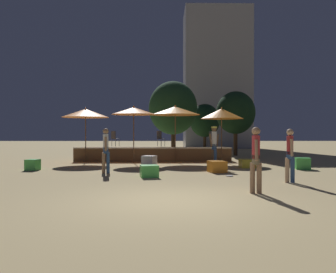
{
  "coord_description": "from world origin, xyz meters",
  "views": [
    {
      "loc": [
        -0.17,
        -7.49,
        1.54
      ],
      "look_at": [
        0.0,
        5.73,
        1.42
      ],
      "focal_mm": 35.0,
      "sensor_mm": 36.0,
      "label": 1
    }
  ],
  "objects_px": {
    "person_3": "(256,157)",
    "background_tree_2": "(205,121)",
    "patio_umbrella_2": "(175,111)",
    "background_tree_1": "(173,108)",
    "background_tree_0": "(236,113)",
    "frisbee_disc": "(229,176)",
    "patio_umbrella_0": "(222,114)",
    "patio_umbrella_3": "(86,113)",
    "patio_umbrella_1": "(134,111)",
    "bistro_chair_2": "(114,137)",
    "cube_seat_5": "(149,171)",
    "person_1": "(106,149)",
    "cube_seat_4": "(217,167)",
    "bistro_chair_0": "(212,137)",
    "cube_seat_0": "(303,164)",
    "person_4": "(214,144)",
    "person_0": "(290,154)",
    "cube_seat_3": "(33,165)",
    "bistro_chair_1": "(160,137)",
    "cube_seat_2": "(247,163)",
    "cube_seat_1": "(149,160)"
  },
  "relations": [
    {
      "from": "person_3",
      "to": "background_tree_2",
      "type": "relative_size",
      "value": 0.41
    },
    {
      "from": "patio_umbrella_2",
      "to": "background_tree_1",
      "type": "distance_m",
      "value": 6.77
    },
    {
      "from": "background_tree_0",
      "to": "background_tree_1",
      "type": "height_order",
      "value": "background_tree_1"
    },
    {
      "from": "frisbee_disc",
      "to": "patio_umbrella_0",
      "type": "bearing_deg",
      "value": 82.76
    },
    {
      "from": "patio_umbrella_2",
      "to": "patio_umbrella_3",
      "type": "xyz_separation_m",
      "value": [
        -4.81,
        -0.04,
        -0.14
      ]
    },
    {
      "from": "patio_umbrella_1",
      "to": "bistro_chair_2",
      "type": "height_order",
      "value": "patio_umbrella_1"
    },
    {
      "from": "cube_seat_5",
      "to": "person_1",
      "type": "distance_m",
      "value": 2.18
    },
    {
      "from": "cube_seat_4",
      "to": "person_1",
      "type": "height_order",
      "value": "person_1"
    },
    {
      "from": "patio_umbrella_0",
      "to": "background_tree_0",
      "type": "bearing_deg",
      "value": 70.26
    },
    {
      "from": "person_3",
      "to": "bistro_chair_0",
      "type": "height_order",
      "value": "person_3"
    },
    {
      "from": "patio_umbrella_3",
      "to": "background_tree_1",
      "type": "distance_m",
      "value": 8.39
    },
    {
      "from": "patio_umbrella_1",
      "to": "cube_seat_0",
      "type": "bearing_deg",
      "value": -22.64
    },
    {
      "from": "person_3",
      "to": "background_tree_2",
      "type": "bearing_deg",
      "value": -82.31
    },
    {
      "from": "frisbee_disc",
      "to": "cube_seat_0",
      "type": "bearing_deg",
      "value": 32.18
    },
    {
      "from": "person_1",
      "to": "patio_umbrella_1",
      "type": "bearing_deg",
      "value": -106.75
    },
    {
      "from": "frisbee_disc",
      "to": "bistro_chair_0",
      "type": "bearing_deg",
      "value": 86.51
    },
    {
      "from": "patio_umbrella_2",
      "to": "person_4",
      "type": "bearing_deg",
      "value": -62.73
    },
    {
      "from": "bistro_chair_0",
      "to": "person_0",
      "type": "bearing_deg",
      "value": 86.13
    },
    {
      "from": "bistro_chair_0",
      "to": "person_4",
      "type": "bearing_deg",
      "value": 72.03
    },
    {
      "from": "person_1",
      "to": "bistro_chair_0",
      "type": "distance_m",
      "value": 8.27
    },
    {
      "from": "bistro_chair_2",
      "to": "person_1",
      "type": "bearing_deg",
      "value": 132.95
    },
    {
      "from": "cube_seat_4",
      "to": "cube_seat_3",
      "type": "bearing_deg",
      "value": 173.69
    },
    {
      "from": "bistro_chair_2",
      "to": "background_tree_2",
      "type": "distance_m",
      "value": 11.85
    },
    {
      "from": "bistro_chair_1",
      "to": "bistro_chair_2",
      "type": "relative_size",
      "value": 1.0
    },
    {
      "from": "cube_seat_4",
      "to": "background_tree_1",
      "type": "relative_size",
      "value": 0.14
    },
    {
      "from": "patio_umbrella_1",
      "to": "person_1",
      "type": "relative_size",
      "value": 1.72
    },
    {
      "from": "cube_seat_4",
      "to": "person_3",
      "type": "height_order",
      "value": "person_3"
    },
    {
      "from": "patio_umbrella_0",
      "to": "person_4",
      "type": "distance_m",
      "value": 3.34
    },
    {
      "from": "patio_umbrella_1",
      "to": "bistro_chair_0",
      "type": "distance_m",
      "value": 5.06
    },
    {
      "from": "cube_seat_2",
      "to": "bistro_chair_0",
      "type": "xyz_separation_m",
      "value": [
        -0.95,
        4.54,
        1.14
      ]
    },
    {
      "from": "frisbee_disc",
      "to": "patio_umbrella_2",
      "type": "bearing_deg",
      "value": 106.33
    },
    {
      "from": "patio_umbrella_3",
      "to": "cube_seat_5",
      "type": "height_order",
      "value": "patio_umbrella_3"
    },
    {
      "from": "cube_seat_4",
      "to": "cube_seat_5",
      "type": "height_order",
      "value": "cube_seat_4"
    },
    {
      "from": "patio_umbrella_0",
      "to": "background_tree_0",
      "type": "distance_m",
      "value": 5.73
    },
    {
      "from": "cube_seat_5",
      "to": "bistro_chair_0",
      "type": "distance_m",
      "value": 8.41
    },
    {
      "from": "patio_umbrella_1",
      "to": "bistro_chair_1",
      "type": "distance_m",
      "value": 2.97
    },
    {
      "from": "cube_seat_1",
      "to": "bistro_chair_0",
      "type": "bearing_deg",
      "value": 43.37
    },
    {
      "from": "cube_seat_3",
      "to": "cube_seat_5",
      "type": "distance_m",
      "value": 5.46
    },
    {
      "from": "person_0",
      "to": "background_tree_0",
      "type": "bearing_deg",
      "value": -90.81
    },
    {
      "from": "patio_umbrella_0",
      "to": "cube_seat_4",
      "type": "relative_size",
      "value": 3.9
    },
    {
      "from": "person_3",
      "to": "bistro_chair_0",
      "type": "bearing_deg",
      "value": -81.14
    },
    {
      "from": "person_4",
      "to": "bistro_chair_1",
      "type": "distance_m",
      "value": 5.47
    },
    {
      "from": "cube_seat_4",
      "to": "bistro_chair_0",
      "type": "bearing_deg",
      "value": 83.63
    },
    {
      "from": "cube_seat_2",
      "to": "cube_seat_4",
      "type": "bearing_deg",
      "value": -133.47
    },
    {
      "from": "cube_seat_4",
      "to": "person_4",
      "type": "height_order",
      "value": "person_4"
    },
    {
      "from": "cube_seat_0",
      "to": "cube_seat_3",
      "type": "relative_size",
      "value": 1.28
    },
    {
      "from": "cube_seat_0",
      "to": "person_4",
      "type": "distance_m",
      "value": 3.87
    },
    {
      "from": "patio_umbrella_2",
      "to": "cube_seat_0",
      "type": "distance_m",
      "value": 6.96
    },
    {
      "from": "cube_seat_1",
      "to": "bistro_chair_1",
      "type": "xyz_separation_m",
      "value": [
        0.49,
        3.48,
        1.1
      ]
    },
    {
      "from": "cube_seat_1",
      "to": "bistro_chair_2",
      "type": "height_order",
      "value": "bistro_chair_2"
    }
  ]
}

